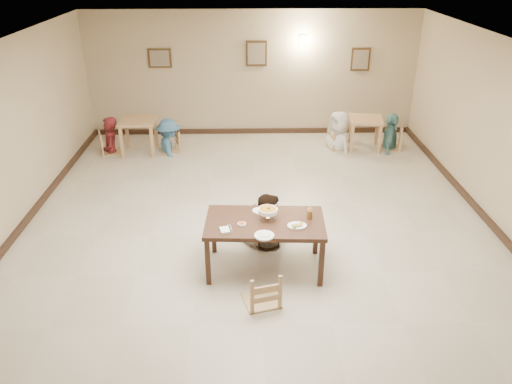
{
  "coord_description": "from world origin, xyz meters",
  "views": [
    {
      "loc": [
        -0.2,
        -7.11,
        4.29
      ],
      "look_at": [
        -0.03,
        -0.21,
        0.88
      ],
      "focal_mm": 35.0,
      "sensor_mm": 36.0,
      "label": 1
    }
  ],
  "objects_px": {
    "bg_table_right": "(366,124)",
    "bg_chair_rl": "(339,130)",
    "bg_diner_c": "(340,112)",
    "curry_warmer": "(268,211)",
    "bg_chair_ll": "(109,133)",
    "chair_near": "(262,271)",
    "bg_chair_rr": "(392,126)",
    "bg_chair_lr": "(168,132)",
    "bg_diner_d": "(393,114)",
    "chair_far": "(264,213)",
    "bg_table_left": "(138,125)",
    "main_table": "(265,226)",
    "bg_diner_b": "(167,119)",
    "drink_glass": "(309,213)",
    "main_diner": "(265,195)",
    "bg_diner_a": "(107,117)"
  },
  "relations": [
    {
      "from": "main_diner",
      "to": "bg_chair_ll",
      "type": "distance_m",
      "value": 5.24
    },
    {
      "from": "bg_chair_lr",
      "to": "bg_diner_d",
      "type": "relative_size",
      "value": 0.56
    },
    {
      "from": "main_table",
      "to": "main_diner",
      "type": "bearing_deg",
      "value": 89.71
    },
    {
      "from": "drink_glass",
      "to": "bg_diner_d",
      "type": "distance_m",
      "value": 5.36
    },
    {
      "from": "bg_chair_rl",
      "to": "bg_diner_c",
      "type": "height_order",
      "value": "bg_diner_c"
    },
    {
      "from": "curry_warmer",
      "to": "bg_table_left",
      "type": "distance_m",
      "value": 5.4
    },
    {
      "from": "drink_glass",
      "to": "bg_chair_rl",
      "type": "distance_m",
      "value": 4.97
    },
    {
      "from": "chair_near",
      "to": "curry_warmer",
      "type": "distance_m",
      "value": 0.95
    },
    {
      "from": "bg_diner_a",
      "to": "bg_table_right",
      "type": "bearing_deg",
      "value": 78.46
    },
    {
      "from": "main_diner",
      "to": "bg_diner_b",
      "type": "height_order",
      "value": "main_diner"
    },
    {
      "from": "chair_near",
      "to": "bg_chair_lr",
      "type": "relative_size",
      "value": 1.03
    },
    {
      "from": "bg_table_left",
      "to": "bg_diner_a",
      "type": "bearing_deg",
      "value": -179.54
    },
    {
      "from": "bg_chair_ll",
      "to": "bg_diner_b",
      "type": "xyz_separation_m",
      "value": [
        1.34,
        0.04,
        0.3
      ]
    },
    {
      "from": "main_diner",
      "to": "bg_table_right",
      "type": "height_order",
      "value": "main_diner"
    },
    {
      "from": "bg_chair_rl",
      "to": "bg_diner_c",
      "type": "relative_size",
      "value": 0.5
    },
    {
      "from": "chair_far",
      "to": "bg_chair_lr",
      "type": "height_order",
      "value": "chair_far"
    },
    {
      "from": "main_table",
      "to": "bg_chair_rl",
      "type": "relative_size",
      "value": 1.97
    },
    {
      "from": "curry_warmer",
      "to": "main_diner",
      "type": "bearing_deg",
      "value": 90.75
    },
    {
      "from": "bg_diner_a",
      "to": "bg_diner_c",
      "type": "relative_size",
      "value": 0.95
    },
    {
      "from": "chair_near",
      "to": "bg_chair_rr",
      "type": "xyz_separation_m",
      "value": [
        3.21,
        5.6,
        0.06
      ]
    },
    {
      "from": "bg_diner_b",
      "to": "bg_diner_d",
      "type": "xyz_separation_m",
      "value": [
        5.16,
        0.08,
        0.07
      ]
    },
    {
      "from": "bg_chair_rr",
      "to": "bg_diner_c",
      "type": "bearing_deg",
      "value": -77.11
    },
    {
      "from": "main_table",
      "to": "curry_warmer",
      "type": "xyz_separation_m",
      "value": [
        0.04,
        0.04,
        0.23
      ]
    },
    {
      "from": "curry_warmer",
      "to": "bg_chair_ll",
      "type": "height_order",
      "value": "curry_warmer"
    },
    {
      "from": "bg_chair_rl",
      "to": "chair_near",
      "type": "bearing_deg",
      "value": 143.97
    },
    {
      "from": "bg_table_right",
      "to": "bg_chair_rl",
      "type": "bearing_deg",
      "value": 176.49
    },
    {
      "from": "drink_glass",
      "to": "bg_diner_d",
      "type": "xyz_separation_m",
      "value": [
        2.5,
        4.74,
        -0.02
      ]
    },
    {
      "from": "chair_far",
      "to": "main_diner",
      "type": "distance_m",
      "value": 0.37
    },
    {
      "from": "bg_chair_rl",
      "to": "bg_diner_b",
      "type": "xyz_separation_m",
      "value": [
        -3.94,
        -0.13,
        0.34
      ]
    },
    {
      "from": "bg_diner_c",
      "to": "bg_chair_lr",
      "type": "bearing_deg",
      "value": -113.28
    },
    {
      "from": "chair_far",
      "to": "bg_table_left",
      "type": "relative_size",
      "value": 1.2
    },
    {
      "from": "bg_diner_b",
      "to": "main_diner",
      "type": "bearing_deg",
      "value": -173.27
    },
    {
      "from": "drink_glass",
      "to": "bg_chair_lr",
      "type": "bearing_deg",
      "value": 119.73
    },
    {
      "from": "bg_diner_a",
      "to": "bg_diner_d",
      "type": "relative_size",
      "value": 1.0
    },
    {
      "from": "main_diner",
      "to": "bg_chair_ll",
      "type": "height_order",
      "value": "main_diner"
    },
    {
      "from": "bg_table_left",
      "to": "bg_chair_ll",
      "type": "relative_size",
      "value": 0.86
    },
    {
      "from": "bg_chair_ll",
      "to": "main_table",
      "type": "bearing_deg",
      "value": -164.12
    },
    {
      "from": "chair_far",
      "to": "bg_chair_rl",
      "type": "distance_m",
      "value": 4.49
    },
    {
      "from": "bg_diner_c",
      "to": "main_table",
      "type": "bearing_deg",
      "value": -46.73
    },
    {
      "from": "main_table",
      "to": "chair_far",
      "type": "relative_size",
      "value": 1.76
    },
    {
      "from": "chair_near",
      "to": "bg_chair_lr",
      "type": "bearing_deg",
      "value": -85.51
    },
    {
      "from": "bg_table_right",
      "to": "bg_chair_rl",
      "type": "distance_m",
      "value": 0.63
    },
    {
      "from": "bg_diner_b",
      "to": "main_table",
      "type": "bearing_deg",
      "value": -177.24
    },
    {
      "from": "curry_warmer",
      "to": "bg_diner_c",
      "type": "distance_m",
      "value": 5.17
    },
    {
      "from": "bg_chair_lr",
      "to": "bg_diner_b",
      "type": "bearing_deg",
      "value": 134.38
    },
    {
      "from": "chair_near",
      "to": "bg_diner_a",
      "type": "height_order",
      "value": "bg_diner_a"
    },
    {
      "from": "bg_chair_rr",
      "to": "curry_warmer",
      "type": "bearing_deg",
      "value": -17.94
    },
    {
      "from": "bg_diner_b",
      "to": "bg_chair_lr",
      "type": "bearing_deg",
      "value": 133.07
    },
    {
      "from": "bg_diner_d",
      "to": "bg_chair_rl",
      "type": "bearing_deg",
      "value": 107.34
    },
    {
      "from": "bg_table_right",
      "to": "bg_chair_rr",
      "type": "bearing_deg",
      "value": -0.73
    }
  ]
}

